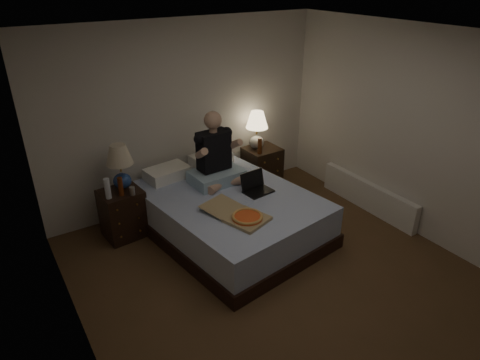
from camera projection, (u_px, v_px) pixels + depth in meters
floor at (285, 282)px, 4.60m from camera, size 4.00×4.50×0.00m
ceiling at (299, 40)px, 3.48m from camera, size 4.00×4.50×0.00m
wall_back at (186, 116)px, 5.74m from camera, size 4.00×0.00×2.50m
wall_left at (73, 244)px, 3.08m from camera, size 0.00×4.50×2.50m
wall_right at (425, 137)px, 5.00m from camera, size 0.00×4.50×2.50m
bed at (229, 214)px, 5.33m from camera, size 1.92×2.39×0.55m
nightstand_left at (123, 213)px, 5.27m from camera, size 0.51×0.47×0.62m
nightstand_right at (262, 168)px, 6.45m from camera, size 0.50×0.45×0.64m
lamp_left at (120, 167)px, 5.10m from camera, size 0.36×0.36×0.56m
lamp_right at (257, 130)px, 6.19m from camera, size 0.33×0.33×0.56m
water_bottle at (108, 189)px, 4.93m from camera, size 0.07×0.07×0.25m
soda_can at (132, 191)px, 5.04m from camera, size 0.07×0.07×0.10m
beer_bottle_left at (121, 186)px, 5.00m from camera, size 0.06×0.06×0.23m
beer_bottle_right at (260, 146)px, 6.09m from camera, size 0.06×0.06×0.23m
person at (216, 149)px, 5.32m from camera, size 0.69×0.55×0.93m
laptop at (259, 184)px, 5.21m from camera, size 0.37×0.31×0.24m
pizza_box at (247, 218)px, 4.66m from camera, size 0.61×0.85×0.08m
radiator at (368, 196)px, 5.91m from camera, size 0.10×1.60×0.40m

